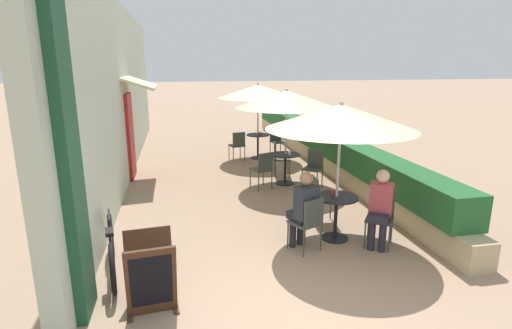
{
  "coord_description": "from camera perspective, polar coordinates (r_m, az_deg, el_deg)",
  "views": [
    {
      "loc": [
        -1.25,
        -3.79,
        2.81
      ],
      "look_at": [
        0.15,
        3.18,
        1.0
      ],
      "focal_mm": 28.0,
      "sensor_mm": 36.0,
      "label": 1
    }
  ],
  "objects": [
    {
      "name": "bicycle_leaning",
      "position": [
        5.89,
        -19.92,
        -11.38
      ],
      "size": [
        0.33,
        1.69,
        0.75
      ],
      "rotation": [
        0.0,
        0.0,
        0.16
      ],
      "color": "black",
      "rests_on": "ground_plane"
    },
    {
      "name": "patio_umbrella_mid",
      "position": [
        9.23,
        4.36,
        9.29
      ],
      "size": [
        2.33,
        2.33,
        2.25
      ],
      "color": "#B7B7BC",
      "rests_on": "ground_plane"
    },
    {
      "name": "cafe_chair_mid_left",
      "position": [
        9.04,
        0.98,
        -0.42
      ],
      "size": [
        0.52,
        0.52,
        0.87
      ],
      "rotation": [
        0.0,
        0.0,
        6.65
      ],
      "color": "#384238",
      "rests_on": "ground_plane"
    },
    {
      "name": "patio_umbrella_near",
      "position": [
        6.27,
        12.03,
        6.67
      ],
      "size": [
        2.33,
        2.33,
        2.25
      ],
      "color": "#B7B7BC",
      "rests_on": "ground_plane"
    },
    {
      "name": "cafe_facade_wall",
      "position": [
        10.89,
        -18.41,
        9.79
      ],
      "size": [
        0.98,
        14.28,
        4.2
      ],
      "color": "#B2C1AD",
      "rests_on": "ground_plane"
    },
    {
      "name": "coffee_cup_mid",
      "position": [
        9.32,
        4.78,
        1.63
      ],
      "size": [
        0.07,
        0.07,
        0.09
      ],
      "color": "white",
      "rests_on": "patio_table_mid"
    },
    {
      "name": "cafe_chair_far_right",
      "position": [
        11.71,
        -2.64,
        2.98
      ],
      "size": [
        0.48,
        0.48,
        0.87
      ],
      "rotation": [
        0.0,
        0.0,
        6.5
      ],
      "color": "#384238",
      "rests_on": "ground_plane"
    },
    {
      "name": "cafe_chair_mid_right",
      "position": [
        9.31,
        8.25,
        -0.13
      ],
      "size": [
        0.56,
        0.56,
        0.87
      ],
      "rotation": [
        0.0,
        0.0,
        8.75
      ],
      "color": "#384238",
      "rests_on": "ground_plane"
    },
    {
      "name": "cafe_chair_near_left",
      "position": [
        6.61,
        17.35,
        -6.71
      ],
      "size": [
        0.56,
        0.56,
        0.87
      ],
      "rotation": [
        0.0,
        0.0,
        8.81
      ],
      "color": "#384238",
      "rests_on": "ground_plane"
    },
    {
      "name": "cafe_chair_near_right",
      "position": [
        7.23,
        9.17,
        -4.4
      ],
      "size": [
        0.43,
        0.43,
        0.87
      ],
      "rotation": [
        0.0,
        0.0,
        10.91
      ],
      "color": "#384238",
      "rests_on": "ground_plane"
    },
    {
      "name": "patio_table_near",
      "position": [
        6.64,
        11.36,
        -6.39
      ],
      "size": [
        0.69,
        0.69,
        0.73
      ],
      "color": "black",
      "rests_on": "ground_plane"
    },
    {
      "name": "menu_board",
      "position": [
        4.95,
        -14.85,
        -14.87
      ],
      "size": [
        0.63,
        0.69,
        0.89
      ],
      "rotation": [
        0.0,
        0.0,
        0.11
      ],
      "color": "#422819",
      "rests_on": "ground_plane"
    },
    {
      "name": "seated_patron_near_back",
      "position": [
        6.14,
        6.83,
        -6.07
      ],
      "size": [
        0.46,
        0.5,
        1.25
      ],
      "rotation": [
        0.0,
        0.0,
        13.0
      ],
      "color": "#23232D",
      "rests_on": "ground_plane"
    },
    {
      "name": "cafe_chair_near_back",
      "position": [
        6.12,
        7.5,
        -7.85
      ],
      "size": [
        0.53,
        0.53,
        0.87
      ],
      "rotation": [
        0.0,
        0.0,
        13.0
      ],
      "color": "#384238",
      "rests_on": "ground_plane"
    },
    {
      "name": "cafe_chair_far_left",
      "position": [
        12.4,
        3.02,
        3.61
      ],
      "size": [
        0.48,
        0.48,
        0.87
      ],
      "rotation": [
        0.0,
        0.0,
        3.36
      ],
      "color": "#384238",
      "rests_on": "ground_plane"
    },
    {
      "name": "seated_patron_near_left",
      "position": [
        6.45,
        17.34,
        -5.63
      ],
      "size": [
        0.49,
        0.51,
        1.25
      ],
      "rotation": [
        0.0,
        0.0,
        8.81
      ],
      "color": "#23232D",
      "rests_on": "ground_plane"
    },
    {
      "name": "patio_umbrella_far",
      "position": [
        11.85,
        0.28,
        10.43
      ],
      "size": [
        2.33,
        2.33,
        2.25
      ],
      "color": "#B7B7BC",
      "rests_on": "ground_plane"
    },
    {
      "name": "coffee_cup_near",
      "position": [
        6.63,
        10.93,
        -3.87
      ],
      "size": [
        0.07,
        0.07,
        0.09
      ],
      "color": "#B73D3D",
      "rests_on": "patio_table_near"
    },
    {
      "name": "planter_hedge",
      "position": [
        11.76,
        8.77,
        2.98
      ],
      "size": [
        0.6,
        13.28,
        1.01
      ],
      "color": "tan",
      "rests_on": "ground_plane"
    },
    {
      "name": "patio_table_far",
      "position": [
        12.04,
        0.27,
        3.23
      ],
      "size": [
        0.69,
        0.69,
        0.73
      ],
      "color": "black",
      "rests_on": "ground_plane"
    },
    {
      "name": "cafe_chair_mid_back",
      "position": [
        10.13,
        3.33,
        1.18
      ],
      "size": [
        0.46,
        0.46,
        0.87
      ],
      "rotation": [
        0.0,
        0.0,
        10.84
      ],
      "color": "#384238",
      "rests_on": "ground_plane"
    },
    {
      "name": "coffee_cup_far",
      "position": [
        11.92,
        0.62,
        4.46
      ],
      "size": [
        0.07,
        0.07,
        0.09
      ],
      "color": "#B73D3D",
      "rests_on": "patio_table_far"
    },
    {
      "name": "ground_plane",
      "position": [
        4.88,
        6.01,
        -20.97
      ],
      "size": [
        120.0,
        120.0,
        0.0
      ],
      "primitive_type": "plane",
      "color": "#9E7F66"
    },
    {
      "name": "patio_table_mid",
      "position": [
        9.48,
        4.19,
        0.14
      ],
      "size": [
        0.69,
        0.69,
        0.73
      ],
      "color": "black",
      "rests_on": "ground_plane"
    }
  ]
}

